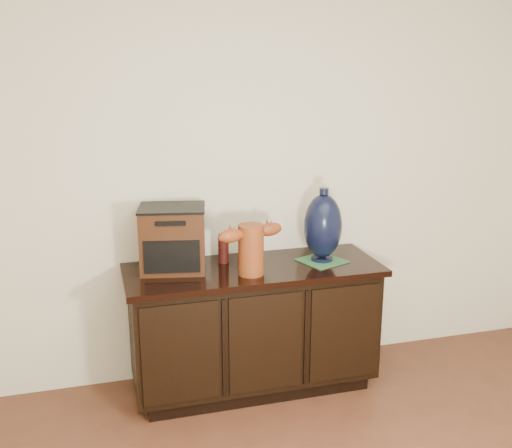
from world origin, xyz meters
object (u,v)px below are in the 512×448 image
object	(u,v)px
lamp_base	(323,226)
sideboard	(253,326)
terracotta_vessel	(251,247)
spray_can	(223,248)
tv_radio	(173,238)

from	to	relation	value
lamp_base	sideboard	bearing A→B (deg)	178.66
terracotta_vessel	lamp_base	bearing A→B (deg)	-3.34
sideboard	lamp_base	bearing A→B (deg)	-1.34
spray_can	lamp_base	bearing A→B (deg)	-13.29
tv_radio	spray_can	size ratio (longest dim) A/B	2.28
sideboard	spray_can	bearing A→B (deg)	140.01
lamp_base	spray_can	size ratio (longest dim) A/B	2.40
lamp_base	spray_can	bearing A→B (deg)	166.71
sideboard	spray_can	world-z (taller)	spray_can
sideboard	spray_can	size ratio (longest dim) A/B	8.16
sideboard	tv_radio	bearing A→B (deg)	169.53
spray_can	sideboard	bearing A→B (deg)	-39.99
sideboard	terracotta_vessel	world-z (taller)	terracotta_vessel
sideboard	tv_radio	size ratio (longest dim) A/B	3.57
lamp_base	spray_can	world-z (taller)	lamp_base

